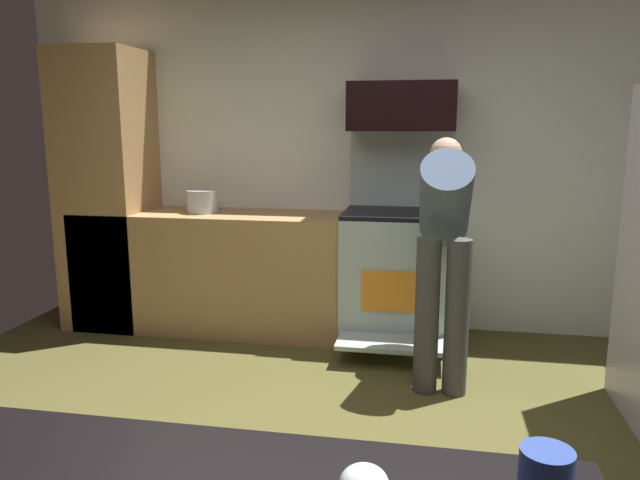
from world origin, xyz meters
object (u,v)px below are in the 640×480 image
at_px(person_cook, 444,239).
at_px(stock_pot, 203,201).
at_px(oven_range, 397,272).
at_px(mug_coffee, 546,474).
at_px(microwave, 402,107).

relative_size(person_cook, stock_pot, 6.19).
height_order(oven_range, mug_coffee, oven_range).
bearing_deg(microwave, mug_coffee, -82.73).
xyz_separation_m(oven_range, stock_pot, (-1.46, 0.01, 0.48)).
distance_m(microwave, mug_coffee, 3.40).
distance_m(oven_range, mug_coffee, 3.26).
xyz_separation_m(microwave, person_cook, (0.30, -0.79, -0.78)).
relative_size(mug_coffee, stock_pot, 0.40).
relative_size(microwave, person_cook, 0.50).
distance_m(oven_range, person_cook, 0.85).
height_order(oven_range, stock_pot, oven_range).
height_order(microwave, stock_pot, microwave).
bearing_deg(stock_pot, oven_range, -0.48).
bearing_deg(mug_coffee, person_cook, 92.69).
bearing_deg(person_cook, oven_range, 113.56).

